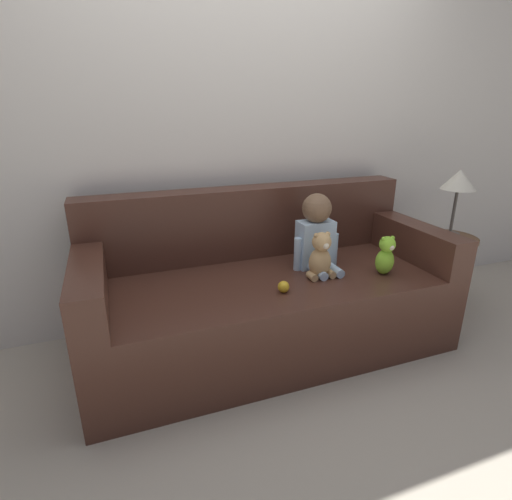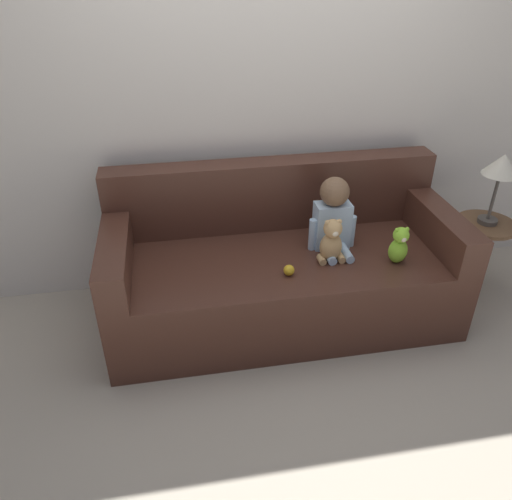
% 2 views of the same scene
% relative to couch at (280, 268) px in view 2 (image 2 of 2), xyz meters
% --- Properties ---
extents(ground_plane, '(12.00, 12.00, 0.00)m').
position_rel_couch_xyz_m(ground_plane, '(0.00, -0.05, -0.32)').
color(ground_plane, '#B7AD99').
extents(wall_back, '(8.00, 0.05, 2.60)m').
position_rel_couch_xyz_m(wall_back, '(0.00, 0.48, 0.98)').
color(wall_back, silver).
rests_on(wall_back, ground_plane).
extents(couch, '(2.09, 0.90, 0.91)m').
position_rel_couch_xyz_m(couch, '(0.00, 0.00, 0.00)').
color(couch, '#47281E').
rests_on(couch, ground_plane).
extents(person_baby, '(0.29, 0.31, 0.45)m').
position_rel_couch_xyz_m(person_baby, '(0.30, -0.03, 0.36)').
color(person_baby, silver).
rests_on(person_baby, couch).
extents(teddy_bear_brown, '(0.16, 0.12, 0.27)m').
position_rel_couch_xyz_m(teddy_bear_brown, '(0.25, -0.18, 0.27)').
color(teddy_bear_brown, tan).
rests_on(teddy_bear_brown, couch).
extents(plush_toy_side, '(0.11, 0.11, 0.23)m').
position_rel_couch_xyz_m(plush_toy_side, '(0.63, -0.27, 0.26)').
color(plush_toy_side, '#8CD133').
rests_on(plush_toy_side, couch).
extents(toy_ball, '(0.06, 0.06, 0.06)m').
position_rel_couch_xyz_m(toy_ball, '(-0.02, -0.29, 0.18)').
color(toy_ball, gold).
rests_on(toy_ball, couch).
extents(side_table, '(0.37, 0.37, 1.00)m').
position_rel_couch_xyz_m(side_table, '(1.32, -0.06, 0.42)').
color(side_table, brown).
rests_on(side_table, ground_plane).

